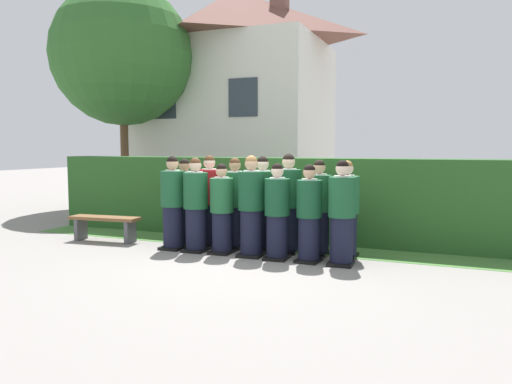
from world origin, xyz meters
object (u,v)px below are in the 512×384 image
(student_front_row_1, at_px, (196,207))
(student_rear_row_0, at_px, (185,203))
(wooden_bench, at_px, (105,223))
(student_in_red_blazer, at_px, (210,203))
(student_front_row_3, at_px, (251,208))
(student_rear_row_6, at_px, (346,211))
(student_front_row_2, at_px, (222,211))
(student_rear_row_2, at_px, (235,205))
(student_rear_row_4, at_px, (288,206))
(student_front_row_6, at_px, (342,215))
(student_rear_row_5, at_px, (319,210))
(student_front_row_0, at_px, (173,205))
(student_front_row_4, at_px, (277,214))
(student_rear_row_3, at_px, (263,206))
(student_front_row_5, at_px, (309,216))

(student_front_row_1, xyz_separation_m, student_rear_row_0, (-0.53, 0.54, -0.02))
(wooden_bench, bearing_deg, student_in_red_blazer, 12.37)
(student_front_row_3, height_order, student_rear_row_6, student_front_row_3)
(student_in_red_blazer, height_order, wooden_bench, student_in_red_blazer)
(student_in_red_blazer, xyz_separation_m, wooden_bench, (-2.04, -0.45, -0.44))
(student_front_row_2, bearing_deg, student_in_red_blazer, 133.41)
(student_rear_row_2, relative_size, student_rear_row_4, 0.96)
(student_front_row_2, height_order, student_front_row_6, student_front_row_6)
(student_rear_row_0, bearing_deg, student_rear_row_5, -0.26)
(student_front_row_0, bearing_deg, student_rear_row_5, 11.13)
(student_front_row_4, relative_size, student_rear_row_5, 0.97)
(student_rear_row_0, height_order, student_rear_row_4, student_rear_row_4)
(student_rear_row_5, bearing_deg, student_in_red_blazer, 178.94)
(student_front_row_0, height_order, student_rear_row_0, student_front_row_0)
(student_front_row_6, height_order, wooden_bench, student_front_row_6)
(student_front_row_3, relative_size, student_front_row_4, 1.08)
(student_rear_row_5, bearing_deg, student_front_row_2, -162.00)
(student_front_row_6, relative_size, student_in_red_blazer, 0.97)
(student_front_row_4, height_order, student_rear_row_5, student_rear_row_5)
(student_rear_row_0, height_order, student_rear_row_5, student_rear_row_5)
(student_rear_row_0, bearing_deg, student_rear_row_2, -0.99)
(student_rear_row_4, height_order, student_rear_row_6, student_rear_row_4)
(student_front_row_1, height_order, student_rear_row_0, student_front_row_1)
(student_rear_row_2, distance_m, student_rear_row_5, 1.54)
(student_front_row_6, xyz_separation_m, wooden_bench, (-4.63, 0.14, -0.42))
(student_rear_row_3, height_order, student_rear_row_4, student_rear_row_4)
(student_front_row_0, bearing_deg, student_in_red_blazer, 49.77)
(student_rear_row_0, bearing_deg, student_front_row_5, -12.19)
(student_front_row_4, bearing_deg, student_rear_row_2, 151.11)
(wooden_bench, bearing_deg, student_front_row_2, -2.18)
(student_rear_row_4, distance_m, wooden_bench, 3.63)
(student_rear_row_3, relative_size, student_rear_row_4, 0.97)
(student_rear_row_2, bearing_deg, student_front_row_0, -153.52)
(student_front_row_3, relative_size, student_rear_row_4, 0.99)
(student_front_row_0, distance_m, wooden_bench, 1.65)
(student_front_row_3, relative_size, student_front_row_5, 1.09)
(student_rear_row_0, distance_m, student_in_red_blazer, 0.51)
(student_front_row_0, xyz_separation_m, student_front_row_3, (1.52, -0.01, 0.01))
(student_in_red_blazer, distance_m, student_rear_row_6, 2.54)
(student_front_row_4, bearing_deg, student_rear_row_4, 89.88)
(student_front_row_4, distance_m, student_rear_row_3, 0.75)
(student_front_row_2, xyz_separation_m, student_rear_row_4, (1.02, 0.51, 0.08))
(student_front_row_6, height_order, student_rear_row_2, student_rear_row_2)
(student_rear_row_5, bearing_deg, student_rear_row_6, -1.49)
(student_front_row_5, xyz_separation_m, student_rear_row_2, (-1.53, 0.54, 0.04))
(student_front_row_0, bearing_deg, student_rear_row_0, 96.30)
(student_rear_row_0, xyz_separation_m, wooden_bench, (-1.53, -0.42, -0.41))
(student_front_row_2, xyz_separation_m, student_rear_row_2, (0.02, 0.50, 0.05))
(student_front_row_0, xyz_separation_m, student_rear_row_3, (1.51, 0.51, -0.00))
(student_front_row_2, bearing_deg, student_front_row_3, -0.28)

